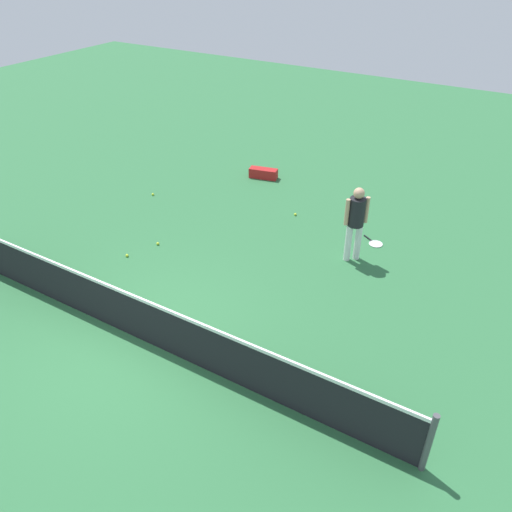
% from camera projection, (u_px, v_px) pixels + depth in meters
% --- Properties ---
extents(ground_plane, '(40.00, 40.00, 0.00)m').
position_uv_depth(ground_plane, '(139.00, 338.00, 8.90)').
color(ground_plane, '#2D6B3D').
extents(court_net, '(10.09, 0.09, 1.07)m').
position_uv_depth(court_net, '(135.00, 316.00, 8.63)').
color(court_net, '#4C4C51').
rests_on(court_net, ground_plane).
extents(player_near_side, '(0.48, 0.48, 1.70)m').
position_uv_depth(player_near_side, '(356.00, 218.00, 10.46)').
color(player_near_side, white).
rests_on(player_near_side, ground_plane).
extents(tennis_racket_near_player, '(0.59, 0.45, 0.03)m').
position_uv_depth(tennis_racket_near_player, '(375.00, 243.00, 11.53)').
color(tennis_racket_near_player, white).
rests_on(tennis_racket_near_player, ground_plane).
extents(tennis_ball_near_player, '(0.07, 0.07, 0.07)m').
position_uv_depth(tennis_ball_near_player, '(153.00, 194.00, 13.59)').
color(tennis_ball_near_player, '#C6E033').
rests_on(tennis_ball_near_player, ground_plane).
extents(tennis_ball_by_net, '(0.07, 0.07, 0.07)m').
position_uv_depth(tennis_ball_by_net, '(127.00, 256.00, 11.06)').
color(tennis_ball_by_net, '#C6E033').
rests_on(tennis_ball_by_net, ground_plane).
extents(tennis_ball_midcourt, '(0.07, 0.07, 0.07)m').
position_uv_depth(tennis_ball_midcourt, '(128.00, 295.00, 9.89)').
color(tennis_ball_midcourt, '#C6E033').
rests_on(tennis_ball_midcourt, ground_plane).
extents(tennis_ball_baseline, '(0.07, 0.07, 0.07)m').
position_uv_depth(tennis_ball_baseline, '(357.00, 241.00, 11.58)').
color(tennis_ball_baseline, '#C6E033').
rests_on(tennis_ball_baseline, ground_plane).
extents(tennis_ball_stray_left, '(0.07, 0.07, 0.07)m').
position_uv_depth(tennis_ball_stray_left, '(158.00, 244.00, 11.48)').
color(tennis_ball_stray_left, '#C6E033').
rests_on(tennis_ball_stray_left, ground_plane).
extents(tennis_ball_stray_right, '(0.07, 0.07, 0.07)m').
position_uv_depth(tennis_ball_stray_right, '(295.00, 214.00, 12.64)').
color(tennis_ball_stray_right, '#C6E033').
rests_on(tennis_ball_stray_right, ground_plane).
extents(equipment_bag, '(0.84, 0.45, 0.28)m').
position_uv_depth(equipment_bag, '(265.00, 173.00, 14.48)').
color(equipment_bag, '#B21E1E').
rests_on(equipment_bag, ground_plane).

